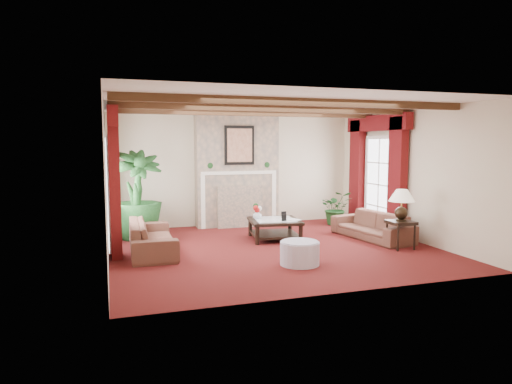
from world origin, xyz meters
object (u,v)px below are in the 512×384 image
object	(u,v)px
potted_palm	(137,214)
ottoman	(300,253)
sofa_right	(372,221)
sofa_left	(152,231)
coffee_table	(275,229)
side_table	(400,235)

from	to	relation	value
potted_palm	ottoman	xyz separation A→B (m)	(2.42, -3.01, -0.33)
ottoman	sofa_right	bearing A→B (deg)	32.21
sofa_right	potted_palm	distance (m)	4.94
sofa_left	potted_palm	bearing A→B (deg)	8.83
sofa_right	ottoman	size ratio (longest dim) A/B	2.99
coffee_table	side_table	size ratio (longest dim) A/B	1.90
potted_palm	ottoman	size ratio (longest dim) A/B	3.08
sofa_left	side_table	xyz separation A→B (m)	(4.53, -1.15, -0.12)
sofa_left	ottoman	bearing A→B (deg)	-124.40
sofa_left	coffee_table	world-z (taller)	sofa_left
potted_palm	sofa_left	bearing A→B (deg)	-82.72
sofa_left	sofa_right	world-z (taller)	sofa_left
sofa_right	ottoman	distance (m)	2.68
sofa_left	coffee_table	size ratio (longest dim) A/B	1.97
potted_palm	side_table	distance (m)	5.35
sofa_right	potted_palm	world-z (taller)	potted_palm
sofa_right	ottoman	world-z (taller)	sofa_right
sofa_left	potted_palm	xyz separation A→B (m)	(-0.18, 1.39, 0.13)
side_table	ottoman	size ratio (longest dim) A/B	0.82
sofa_left	potted_palm	distance (m)	1.40
sofa_right	side_table	world-z (taller)	sofa_right
sofa_right	potted_palm	size ratio (longest dim) A/B	0.97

